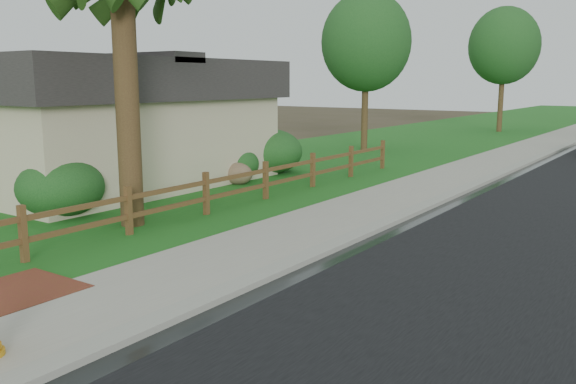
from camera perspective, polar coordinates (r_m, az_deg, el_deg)
The scene contains 12 objects.
ground at distance 8.99m, azimuth -13.04°, elevation -11.19°, with size 120.00×120.00×0.00m, color #3C3520.
sidewalk at distance 41.30m, azimuth 24.76°, elevation 4.98°, with size 2.20×90.00×0.10m, color gray.
grass_strip at distance 41.68m, azimuth 22.19°, elevation 5.18°, with size 1.60×90.00×0.06m, color #1B5F1B.
lawn_near at distance 43.11m, azimuth 15.42°, elevation 5.70°, with size 9.00×90.00×0.04m, color #1B5F1B.
ranch_fence at distance 15.73m, azimuth -4.73°, elevation 0.66°, with size 0.12×16.92×1.10m.
house at distance 21.39m, azimuth -19.33°, elevation 6.63°, with size 10.60×9.60×4.05m.
boulder at distance 19.39m, azimuth -4.76°, elevation 1.72°, with size 1.06×0.79×0.71m, color brown.
shrub_b at distance 15.70m, azimuth -20.50°, elevation 0.42°, with size 2.08×2.08×1.46m, color #18431A.
shrub_c at distance 20.18m, azimuth -4.88°, elevation 2.63°, with size 1.53×1.53×1.11m, color #18431A.
shrub_d at distance 21.62m, azimuth -1.72°, elevation 3.82°, with size 2.33×2.33×1.59m, color #18431A.
tree_near_left at distance 28.67m, azimuth 7.34°, elevation 13.74°, with size 4.09×4.09×7.25m.
tree_mid_left at distance 41.47m, azimuth 19.57°, elevation 12.76°, with size 4.37×4.37×7.82m.
Camera 1 is at (6.28, -5.55, 3.27)m, focal length 38.00 mm.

